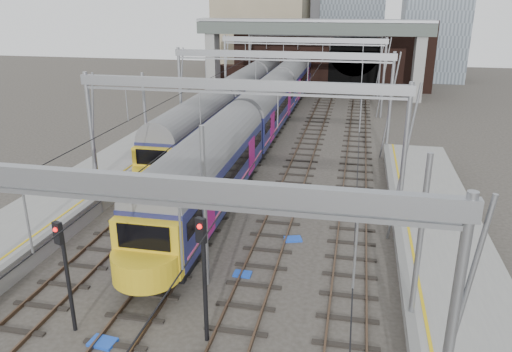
% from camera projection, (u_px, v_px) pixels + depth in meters
% --- Properties ---
extents(ground, '(160.00, 160.00, 0.00)m').
position_uv_depth(ground, '(193.00, 310.00, 19.67)').
color(ground, '#38332D').
rests_on(ground, ground).
extents(platform_left, '(4.32, 55.00, 1.12)m').
position_uv_depth(platform_left, '(5.00, 244.00, 23.73)').
color(platform_left, gray).
rests_on(platform_left, ground).
extents(tracks, '(14.40, 80.00, 0.22)m').
position_uv_depth(tracks, '(264.00, 181.00, 33.50)').
color(tracks, '#4C3828').
rests_on(tracks, ground).
extents(overhead_line, '(16.80, 80.00, 8.00)m').
position_uv_depth(overhead_line, '(281.00, 69.00, 37.27)').
color(overhead_line, gray).
rests_on(overhead_line, ground).
extents(retaining_wall, '(28.00, 2.75, 9.00)m').
position_uv_depth(retaining_wall, '(327.00, 56.00, 65.83)').
color(retaining_wall, black).
rests_on(retaining_wall, ground).
extents(overbridge, '(28.00, 3.00, 9.25)m').
position_uv_depth(overbridge, '(313.00, 36.00, 59.64)').
color(overbridge, gray).
rests_on(overbridge, ground).
extents(train_main, '(2.95, 68.14, 5.02)m').
position_uv_depth(train_main, '(280.00, 92.00, 50.94)').
color(train_main, black).
rests_on(train_main, ground).
extents(train_second, '(2.68, 46.43, 4.64)m').
position_uv_depth(train_second, '(241.00, 93.00, 51.23)').
color(train_second, black).
rests_on(train_second, ground).
extents(signal_near_left, '(0.36, 0.45, 4.48)m').
position_uv_depth(signal_near_left, '(64.00, 263.00, 17.48)').
color(signal_near_left, black).
rests_on(signal_near_left, ground).
extents(signal_near_centre, '(0.39, 0.47, 4.89)m').
position_uv_depth(signal_near_centre, '(203.00, 265.00, 16.87)').
color(signal_near_centre, black).
rests_on(signal_near_centre, ground).
extents(equip_cover_a, '(0.99, 0.75, 0.11)m').
position_uv_depth(equip_cover_a, '(103.00, 342.00, 17.76)').
color(equip_cover_a, blue).
rests_on(equip_cover_a, ground).
extents(equip_cover_b, '(0.78, 0.56, 0.09)m').
position_uv_depth(equip_cover_b, '(242.00, 274.00, 22.16)').
color(equip_cover_b, blue).
rests_on(equip_cover_b, ground).
extents(equip_cover_c, '(1.02, 0.86, 0.10)m').
position_uv_depth(equip_cover_c, '(293.00, 239.00, 25.36)').
color(equip_cover_c, blue).
rests_on(equip_cover_c, ground).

